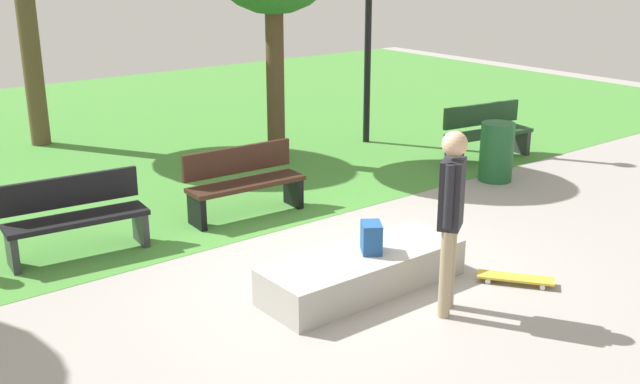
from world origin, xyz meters
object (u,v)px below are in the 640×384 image
(trash_bin, at_px, (497,152))
(skater_performing_trick, at_px, (451,208))
(backpack_on_ledge, at_px, (371,238))
(park_bench_near_path, at_px, (244,180))
(skateboard_by_ledge, at_px, (515,278))
(park_bench_center_lawn, at_px, (75,215))
(concrete_ledge, at_px, (363,271))
(park_bench_by_oak, at_px, (486,130))

(trash_bin, bearing_deg, skater_performing_trick, -146.41)
(skater_performing_trick, height_order, trash_bin, skater_performing_trick)
(backpack_on_ledge, height_order, park_bench_near_path, park_bench_near_path)
(skateboard_by_ledge, relative_size, park_bench_center_lawn, 0.47)
(park_bench_center_lawn, relative_size, park_bench_near_path, 1.01)
(backpack_on_ledge, xyz_separation_m, skateboard_by_ledge, (1.25, -0.92, -0.48))
(concrete_ledge, relative_size, park_bench_center_lawn, 1.38)
(concrete_ledge, xyz_separation_m, skater_performing_trick, (0.29, -0.89, 0.89))
(backpack_on_ledge, distance_m, skateboard_by_ledge, 1.63)
(concrete_ledge, xyz_separation_m, park_bench_by_oak, (5.03, 2.60, 0.29))
(concrete_ledge, bearing_deg, park_bench_near_path, 84.53)
(concrete_ledge, bearing_deg, park_bench_by_oak, 27.37)
(park_bench_center_lawn, xyz_separation_m, park_bench_near_path, (2.26, -0.05, 0.00))
(concrete_ledge, xyz_separation_m, backpack_on_ledge, (0.10, 0.00, 0.35))
(skater_performing_trick, relative_size, skateboard_by_ledge, 2.39)
(concrete_ledge, relative_size, trash_bin, 2.51)
(park_bench_center_lawn, height_order, trash_bin, park_bench_center_lawn)
(backpack_on_ledge, relative_size, trash_bin, 0.35)
(skater_performing_trick, xyz_separation_m, skateboard_by_ledge, (1.06, -0.02, -1.02))
(skateboard_by_ledge, distance_m, park_bench_center_lawn, 5.00)
(concrete_ledge, xyz_separation_m, park_bench_near_path, (0.26, 2.71, 0.29))
(park_bench_by_oak, height_order, trash_bin, park_bench_by_oak)
(backpack_on_ledge, xyz_separation_m, skater_performing_trick, (0.19, -0.90, 0.53))
(concrete_ledge, relative_size, park_bench_near_path, 1.40)
(skater_performing_trick, xyz_separation_m, park_bench_near_path, (-0.03, 3.61, -0.60))
(backpack_on_ledge, distance_m, park_bench_center_lawn, 3.48)
(park_bench_by_oak, distance_m, trash_bin, 1.28)
(backpack_on_ledge, bearing_deg, skater_performing_trick, 45.98)
(skater_performing_trick, bearing_deg, backpack_on_ledge, 102.11)
(trash_bin, bearing_deg, park_bench_by_oak, 46.87)
(concrete_ledge, height_order, skater_performing_trick, skater_performing_trick)
(skateboard_by_ledge, height_order, park_bench_by_oak, park_bench_by_oak)
(park_bench_center_lawn, relative_size, trash_bin, 1.82)
(skater_performing_trick, bearing_deg, skateboard_by_ledge, -1.11)
(concrete_ledge, xyz_separation_m, trash_bin, (4.15, 1.67, 0.26))
(park_bench_near_path, bearing_deg, skateboard_by_ledge, -73.20)
(skater_performing_trick, bearing_deg, trash_bin, 33.59)
(skater_performing_trick, bearing_deg, concrete_ledge, 108.19)
(skateboard_by_ledge, relative_size, park_bench_by_oak, 0.46)
(backpack_on_ledge, relative_size, skater_performing_trick, 0.18)
(park_bench_by_oak, bearing_deg, park_bench_center_lawn, 178.66)
(skateboard_by_ledge, distance_m, park_bench_near_path, 3.81)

